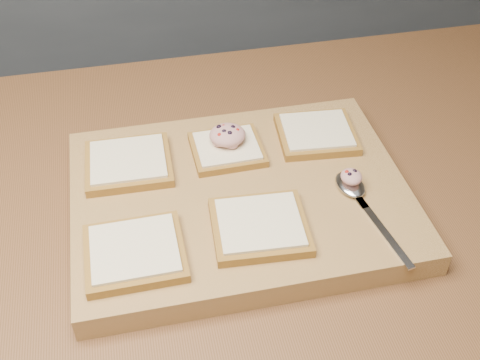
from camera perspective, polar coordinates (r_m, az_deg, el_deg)
The scene contains 11 objects.
island_counter at distance 1.30m, azimuth -1.47°, elevation -15.17°, with size 2.00×0.80×0.90m.
back_counter at distance 2.38m, azimuth -8.33°, elevation 14.96°, with size 3.60×0.62×0.94m.
cutting_board at distance 0.90m, azimuth 0.00°, elevation -1.74°, with size 0.49×0.37×0.04m, color #AB8149.
bread_far_left at distance 0.93m, azimuth -10.54°, elevation 1.61°, with size 0.13×0.12×0.02m.
bread_far_center at distance 0.94m, azimuth -1.23°, elevation 2.97°, with size 0.11×0.10×0.02m.
bread_far_right at distance 0.98m, azimuth 7.26°, elevation 4.41°, with size 0.13×0.12×0.02m.
bread_near_left at distance 0.80m, azimuth -9.95°, elevation -6.76°, with size 0.13×0.12×0.02m.
bread_near_center at distance 0.82m, azimuth 1.88°, elevation -4.39°, with size 0.14×0.13×0.02m.
tuna_salad_dollop at distance 0.94m, azimuth -1.20°, elevation 4.31°, with size 0.06×0.05×0.03m.
spoon at distance 0.89m, azimuth 10.83°, elevation -1.03°, with size 0.05×0.20×0.01m.
spoon_salad at distance 0.89m, azimuth 10.52°, elevation 0.33°, with size 0.03×0.03×0.02m.
Camera 1 is at (-0.12, -0.69, 1.54)m, focal length 45.00 mm.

